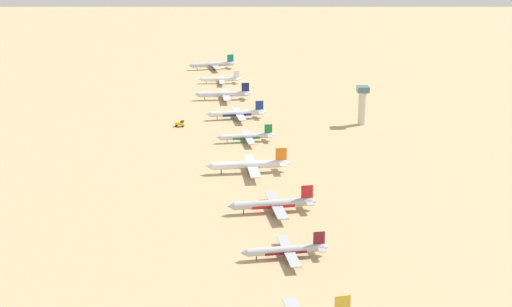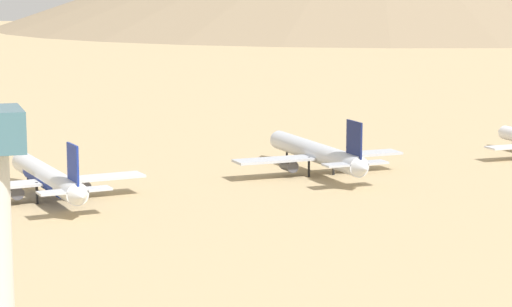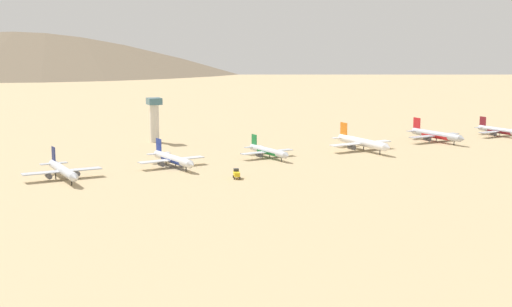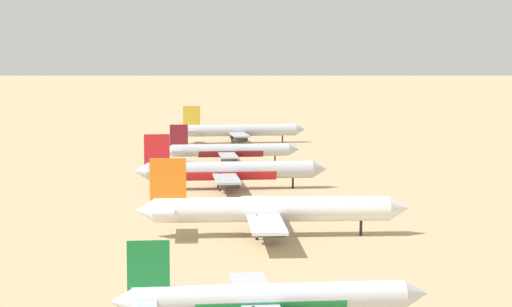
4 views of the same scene
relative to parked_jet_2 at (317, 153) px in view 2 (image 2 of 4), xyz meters
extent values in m
cone|color=white|center=(18.56, -49.84, -0.65)|extent=(2.56, 2.96, 2.89)
cylinder|color=silver|center=(0.44, 0.03, 0.10)|extent=(34.60, 6.05, 3.63)
cone|color=silver|center=(19.14, 1.35, 0.10)|extent=(3.30, 3.77, 3.56)
cone|color=silver|center=(-18.07, -1.28, 0.10)|extent=(2.90, 3.45, 3.27)
cube|color=#141E51|center=(-14.63, -1.03, 4.36)|extent=(5.27, 0.70, 6.69)
cube|color=#B6BBC5|center=(-15.20, -1.07, 0.47)|extent=(3.86, 11.66, 0.34)
cube|color=#B6BBC5|center=(-0.99, -0.07, -0.53)|extent=(7.06, 32.77, 0.43)
cylinder|color=#4C4C54|center=(-0.63, 5.71, -1.85)|extent=(4.16, 2.48, 2.20)
cylinder|color=#4C4C54|center=(0.18, -5.74, -1.85)|extent=(4.16, 2.48, 2.20)
cylinder|color=black|center=(13.49, 0.95, -2.09)|extent=(0.42, 0.42, 3.65)
cylinder|color=black|center=(-2.12, 2.34, -2.09)|extent=(0.42, 0.42, 3.65)
cylinder|color=black|center=(-1.77, -2.62, -2.09)|extent=(0.42, 0.42, 3.65)
cylinder|color=silver|center=(-8.23, 49.93, -0.06)|extent=(33.19, 8.29, 3.49)
cone|color=silver|center=(9.57, 52.56, -0.06)|extent=(3.41, 3.81, 3.42)
cone|color=silver|center=(-25.84, 47.32, -0.06)|extent=(3.00, 3.48, 3.14)
cube|color=navy|center=(-22.57, 47.80, 4.03)|extent=(5.04, 1.06, 6.42)
cube|color=silver|center=(-23.12, 47.72, 0.29)|extent=(4.52, 11.32, 0.33)
cube|color=silver|center=(-9.59, 49.73, -0.67)|extent=(9.11, 31.54, 0.41)
cylinder|color=#4C4C54|center=(-9.67, 55.28, -1.93)|extent=(4.12, 2.65, 2.11)
cylinder|color=#4C4C54|center=(-8.06, 44.39, -1.93)|extent=(4.12, 2.65, 2.11)
cylinder|color=black|center=(4.19, 51.77, -2.16)|extent=(0.40, 0.40, 3.51)
cylinder|color=black|center=(-10.85, 51.95, -2.16)|extent=(0.40, 0.40, 3.51)
cylinder|color=black|center=(-10.15, 47.23, -2.16)|extent=(0.40, 0.40, 3.51)
cylinder|color=navy|center=(-8.23, 49.93, -0.32)|extent=(18.49, 6.12, 3.49)
camera|label=1|loc=(-5.06, 521.34, 127.93)|focal=54.36mm
camera|label=2|loc=(-176.39, 69.67, 30.57)|focal=73.42mm
camera|label=3|loc=(316.52, -54.34, 58.41)|focal=54.34mm
camera|label=4|loc=(-11.75, -6.44, 26.28)|focal=71.06mm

